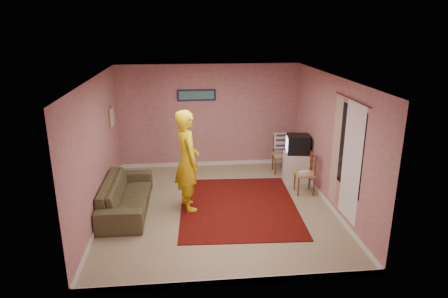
{
  "coord_description": "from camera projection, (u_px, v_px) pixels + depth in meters",
  "views": [
    {
      "loc": [
        -0.62,
        -7.27,
        3.56
      ],
      "look_at": [
        0.19,
        0.6,
        1.04
      ],
      "focal_mm": 32.0,
      "sensor_mm": 36.0,
      "label": 1
    }
  ],
  "objects": [
    {
      "name": "ground",
      "position": [
        218.0,
        207.0,
        8.03
      ],
      "size": [
        5.0,
        5.0,
        0.0
      ],
      "primitive_type": "plane",
      "color": "tan",
      "rests_on": "ground"
    },
    {
      "name": "picture_left",
      "position": [
        112.0,
        117.0,
        8.86
      ],
      "size": [
        0.04,
        0.38,
        0.42
      ],
      "color": "tan",
      "rests_on": "wall_left"
    },
    {
      "name": "baseboard_right",
      "position": [
        326.0,
        200.0,
        8.24
      ],
      "size": [
        0.02,
        5.0,
        0.1
      ],
      "primitive_type": "cube",
      "color": "silver",
      "rests_on": "ground"
    },
    {
      "name": "chair_b",
      "position": [
        305.0,
        169.0,
        8.56
      ],
      "size": [
        0.41,
        0.42,
        0.49
      ],
      "rotation": [
        0.0,
        0.0,
        -1.61
      ],
      "color": "tan",
      "rests_on": "ground"
    },
    {
      "name": "baseboard_left",
      "position": [
        104.0,
        210.0,
        7.8
      ],
      "size": [
        0.02,
        5.0,
        0.1
      ],
      "primitive_type": "cube",
      "color": "silver",
      "rests_on": "ground"
    },
    {
      "name": "wall_left",
      "position": [
        97.0,
        149.0,
        7.42
      ],
      "size": [
        0.02,
        5.0,
        2.6
      ],
      "primitive_type": "cube",
      "color": "tan",
      "rests_on": "ground"
    },
    {
      "name": "window",
      "position": [
        350.0,
        149.0,
        6.96
      ],
      "size": [
        0.01,
        1.1,
        1.5
      ],
      "primitive_type": "cube",
      "color": "black",
      "rests_on": "wall_right"
    },
    {
      "name": "wall_front",
      "position": [
        234.0,
        201.0,
        5.27
      ],
      "size": [
        4.5,
        0.02,
        2.6
      ],
      "primitive_type": "cube",
      "color": "tan",
      "rests_on": "ground"
    },
    {
      "name": "tv_cabinet",
      "position": [
        297.0,
        167.0,
        9.27
      ],
      "size": [
        0.54,
        0.49,
        0.69
      ],
      "primitive_type": "cube",
      "color": "white",
      "rests_on": "ground"
    },
    {
      "name": "ceiling",
      "position": [
        217.0,
        77.0,
        7.24
      ],
      "size": [
        4.5,
        5.0,
        0.02
      ],
      "primitive_type": "cube",
      "color": "silver",
      "rests_on": "wall_back"
    },
    {
      "name": "baseboard_back",
      "position": [
        209.0,
        163.0,
        10.38
      ],
      "size": [
        4.5,
        0.02,
        0.1
      ],
      "primitive_type": "cube",
      "color": "silver",
      "rests_on": "ground"
    },
    {
      "name": "curtain_sheer",
      "position": [
        351.0,
        162.0,
        6.88
      ],
      "size": [
        0.01,
        0.75,
        2.1
      ],
      "primitive_type": "cube",
      "color": "white",
      "rests_on": "wall_right"
    },
    {
      "name": "crt_tv",
      "position": [
        298.0,
        144.0,
        9.1
      ],
      "size": [
        0.56,
        0.52,
        0.43
      ],
      "rotation": [
        0.0,
        0.0,
        -0.15
      ],
      "color": "black",
      "rests_on": "tv_cabinet"
    },
    {
      "name": "wall_back",
      "position": [
        209.0,
        116.0,
        10.01
      ],
      "size": [
        4.5,
        0.02,
        2.6
      ],
      "primitive_type": "cube",
      "color": "tan",
      "rests_on": "ground"
    },
    {
      "name": "chair_a",
      "position": [
        282.0,
        150.0,
        9.75
      ],
      "size": [
        0.44,
        0.42,
        0.51
      ],
      "rotation": [
        0.0,
        0.0,
        -0.04
      ],
      "color": "tan",
      "rests_on": "ground"
    },
    {
      "name": "curtain_floral",
      "position": [
        336.0,
        150.0,
        7.54
      ],
      "size": [
        0.01,
        0.35,
        2.1
      ],
      "primitive_type": "cube",
      "color": "#EBE6C8",
      "rests_on": "wall_right"
    },
    {
      "name": "sofa",
      "position": [
        126.0,
        195.0,
        7.84
      ],
      "size": [
        0.87,
        2.16,
        0.63
      ],
      "primitive_type": "imported",
      "rotation": [
        0.0,
        0.0,
        1.56
      ],
      "color": "#4E4D2F",
      "rests_on": "ground"
    },
    {
      "name": "area_rug",
      "position": [
        238.0,
        206.0,
        8.08
      ],
      "size": [
        2.44,
        2.99,
        0.02
      ],
      "primitive_type": "cube",
      "rotation": [
        0.0,
        0.0,
        -0.05
      ],
      "color": "black",
      "rests_on": "ground"
    },
    {
      "name": "baseboard_front",
      "position": [
        233.0,
        281.0,
        5.66
      ],
      "size": [
        4.5,
        0.02,
        0.1
      ],
      "primitive_type": "cube",
      "color": "silver",
      "rests_on": "ground"
    },
    {
      "name": "blue_throw",
      "position": [
        280.0,
        141.0,
        9.87
      ],
      "size": [
        0.38,
        0.05,
        0.4
      ],
      "primitive_type": "cube",
      "color": "#93B4F1",
      "rests_on": "chair_a"
    },
    {
      "name": "game_console",
      "position": [
        305.0,
        172.0,
        8.58
      ],
      "size": [
        0.23,
        0.19,
        0.04
      ],
      "primitive_type": "cube",
      "rotation": [
        0.0,
        0.0,
        0.24
      ],
      "color": "white",
      "rests_on": "chair_b"
    },
    {
      "name": "curtain_rod",
      "position": [
        352.0,
        100.0,
        6.69
      ],
      "size": [
        0.02,
        1.4,
        0.02
      ],
      "primitive_type": "cylinder",
      "rotation": [
        1.57,
        0.0,
        0.0
      ],
      "color": "brown",
      "rests_on": "wall_right"
    },
    {
      "name": "dvd_player",
      "position": [
        282.0,
        153.0,
        9.77
      ],
      "size": [
        0.39,
        0.33,
        0.06
      ],
      "primitive_type": "cube",
      "rotation": [
        0.0,
        0.0,
        -0.31
      ],
      "color": "#B4B5BA",
      "rests_on": "chair_a"
    },
    {
      "name": "picture_back",
      "position": [
        196.0,
        95.0,
        9.78
      ],
      "size": [
        0.95,
        0.04,
        0.28
      ],
      "color": "#141739",
      "rests_on": "wall_back"
    },
    {
      "name": "wall_right",
      "position": [
        331.0,
        142.0,
        7.86
      ],
      "size": [
        0.02,
        5.0,
        2.6
      ],
      "primitive_type": "cube",
      "color": "tan",
      "rests_on": "ground"
    },
    {
      "name": "person",
      "position": [
        187.0,
        161.0,
        7.72
      ],
      "size": [
        0.67,
        0.84,
        2.0
      ],
      "primitive_type": "imported",
      "rotation": [
        0.0,
        0.0,
        1.86
      ],
      "color": "yellow",
      "rests_on": "ground"
    }
  ]
}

